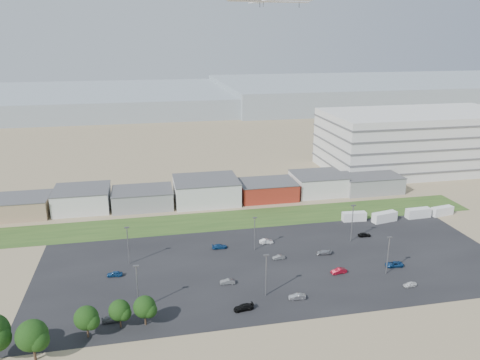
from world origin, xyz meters
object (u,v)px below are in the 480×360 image
object	(u,v)px
parked_car_0	(394,264)
parked_car_1	(339,271)
parked_car_3	(244,307)
parked_car_2	(410,284)
parked_car_8	(364,235)
parked_car_7	(279,257)
box_trailer_a	(354,216)
parked_car_4	(228,282)
parked_car_11	(266,241)
parked_car_6	(220,246)
parked_car_12	(324,252)
parked_car_10	(112,319)
parked_car_13	(297,297)
parked_car_5	(115,274)

from	to	relation	value
parked_car_0	parked_car_1	size ratio (longest dim) A/B	1.14
parked_car_3	parked_car_2	bearing A→B (deg)	84.78
parked_car_3	parked_car_8	bearing A→B (deg)	117.65
parked_car_1	parked_car_7	bearing A→B (deg)	-137.36
box_trailer_a	parked_car_4	bearing A→B (deg)	-142.72
parked_car_3	parked_car_8	distance (m)	52.16
parked_car_1	parked_car_11	distance (m)	24.35
box_trailer_a	parked_car_0	bearing A→B (deg)	-92.15
parked_car_4	parked_car_6	size ratio (longest dim) A/B	0.86
box_trailer_a	parked_car_6	size ratio (longest dim) A/B	1.78
parked_car_2	parked_car_3	xyz separation A→B (m)	(-40.32, -1.62, 0.09)
parked_car_2	parked_car_6	world-z (taller)	parked_car_6
parked_car_4	parked_car_11	bearing A→B (deg)	148.49
parked_car_4	parked_car_6	xyz separation A→B (m)	(1.30, 19.34, 0.02)
parked_car_11	parked_car_12	distance (m)	16.58
parked_car_2	parked_car_3	distance (m)	40.35
parked_car_10	parked_car_6	bearing A→B (deg)	-46.44
parked_car_6	parked_car_7	bearing A→B (deg)	-124.64
parked_car_10	parked_car_12	size ratio (longest dim) A/B	0.97
parked_car_10	parked_car_13	size ratio (longest dim) A/B	1.05
parked_car_4	parked_car_13	xyz separation A→B (m)	(14.01, -9.79, 0.03)
parked_car_8	parked_car_5	bearing A→B (deg)	100.00
parked_car_4	parked_car_5	bearing A→B (deg)	-104.19
parked_car_0	parked_car_7	distance (m)	29.39
parked_car_4	parked_car_1	bearing A→B (deg)	93.78
parked_car_7	parked_car_2	bearing A→B (deg)	50.60
parked_car_3	parked_car_5	xyz separation A→B (m)	(-27.83, 20.76, -0.00)
parked_car_2	parked_car_5	distance (m)	70.78
parked_car_0	parked_car_1	distance (m)	15.27
parked_car_7	parked_car_5	bearing A→B (deg)	-91.66
parked_car_5	parked_car_13	xyz separation A→B (m)	(40.43, -19.02, -0.01)
parked_car_5	parked_car_6	xyz separation A→B (m)	(27.71, 10.12, -0.03)
parked_car_7	parked_car_8	bearing A→B (deg)	104.47
parked_car_3	parked_car_11	world-z (taller)	parked_car_11
parked_car_6	parked_car_7	size ratio (longest dim) A/B	1.28
box_trailer_a	parked_car_0	distance (m)	30.89
parked_car_0	parked_car_6	xyz separation A→B (m)	(-41.85, 19.46, -0.02)
box_trailer_a	parked_car_12	bearing A→B (deg)	-127.82
parked_car_0	parked_car_2	xyz separation A→B (m)	(-1.42, -9.80, -0.08)
parked_car_3	parked_car_5	world-z (taller)	same
parked_car_6	parked_car_11	size ratio (longest dim) A/B	1.09
parked_car_10	parked_car_11	xyz separation A→B (m)	(40.88, 30.06, 0.06)
parked_car_11	parked_car_8	bearing A→B (deg)	-90.81
parked_car_6	parked_car_10	size ratio (longest dim) A/B	1.06
parked_car_6	parked_car_0	bearing A→B (deg)	-115.69
parked_car_8	parked_car_11	distance (m)	29.32
parked_car_5	box_trailer_a	bearing A→B (deg)	112.75
parked_car_2	parked_car_12	xyz separation A→B (m)	(-13.59, 20.02, 0.05)
box_trailer_a	parked_car_3	xyz separation A→B (m)	(-44.97, -42.13, -0.77)
parked_car_4	parked_car_6	distance (m)	19.38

